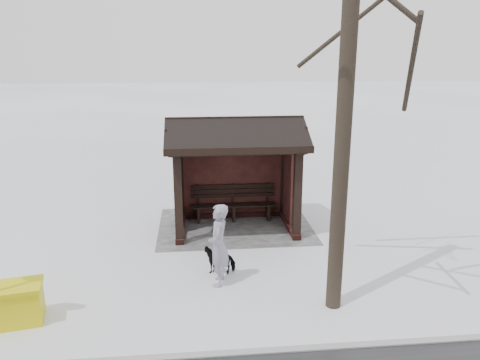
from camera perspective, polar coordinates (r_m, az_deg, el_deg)
name	(u,v)px	position (r m, az deg, el deg)	size (l,w,h in m)	color
ground	(235,228)	(12.95, -0.56, -5.92)	(120.00, 120.00, 0.00)	white
kerb	(266,352)	(8.12, 3.23, -20.16)	(120.00, 0.15, 0.06)	gray
trampled_patch	(235,226)	(13.13, -0.64, -5.57)	(4.20, 3.20, 0.02)	gray
bus_shelter	(235,150)	(12.48, -0.65, 3.63)	(3.60, 2.40, 3.09)	#361613
pedestrian	(219,245)	(9.72, -2.63, -7.92)	(0.64, 0.42, 1.75)	gray
dog	(220,259)	(10.47, -2.49, -9.64)	(0.31, 0.69, 0.58)	black
grit_bin	(15,304)	(9.53, -25.72, -13.44)	(1.06, 0.82, 0.73)	#CBC10B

